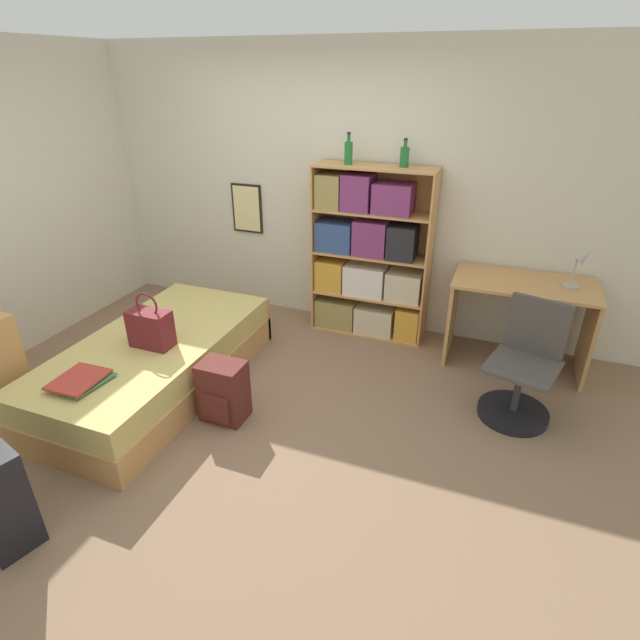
{
  "coord_description": "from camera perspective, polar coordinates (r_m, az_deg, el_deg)",
  "views": [
    {
      "loc": [
        1.75,
        -2.73,
        2.35
      ],
      "look_at": [
        0.62,
        0.21,
        0.75
      ],
      "focal_mm": 28.0,
      "sensor_mm": 36.0,
      "label": 1
    }
  ],
  "objects": [
    {
      "name": "bed",
      "position": [
        4.28,
        -18.16,
        -4.56
      ],
      "size": [
        1.04,
        2.1,
        0.43
      ],
      "color": "tan",
      "rests_on": "ground_plane"
    },
    {
      "name": "waste_bin",
      "position": [
        4.67,
        23.14,
        -3.71
      ],
      "size": [
        0.25,
        0.25,
        0.28
      ],
      "color": "slate",
      "rests_on": "ground_plane"
    },
    {
      "name": "backpack",
      "position": [
        3.76,
        -11.03,
        -8.01
      ],
      "size": [
        0.33,
        0.27,
        0.46
      ],
      "color": "#56231E",
      "rests_on": "ground_plane"
    },
    {
      "name": "desk_chair",
      "position": [
        3.99,
        21.95,
        -6.62
      ],
      "size": [
        0.57,
        0.57,
        0.89
      ],
      "color": "black",
      "rests_on": "ground_plane"
    },
    {
      "name": "book_stack_on_bed",
      "position": [
        3.76,
        -25.67,
        -6.27
      ],
      "size": [
        0.32,
        0.38,
        0.05
      ],
      "color": "#427A4C",
      "rests_on": "bed"
    },
    {
      "name": "ground_plane",
      "position": [
        4.01,
        -9.49,
        -9.44
      ],
      "size": [
        14.0,
        14.0,
        0.0
      ],
      "primitive_type": "plane",
      "color": "#84664C"
    },
    {
      "name": "bookcase",
      "position": [
        4.72,
        5.48,
        6.9
      ],
      "size": [
        1.08,
        0.35,
        1.6
      ],
      "color": "tan",
      "rests_on": "ground_plane"
    },
    {
      "name": "bottle_brown",
      "position": [
        4.45,
        9.65,
        17.98
      ],
      "size": [
        0.08,
        0.08,
        0.23
      ],
      "color": "#1E6B2D",
      "rests_on": "bookcase"
    },
    {
      "name": "desk",
      "position": [
        4.54,
        21.92,
        1.24
      ],
      "size": [
        1.14,
        0.61,
        0.77
      ],
      "color": "tan",
      "rests_on": "ground_plane"
    },
    {
      "name": "handbag",
      "position": [
        4.0,
        -18.8,
        -0.86
      ],
      "size": [
        0.32,
        0.17,
        0.44
      ],
      "color": "maroon",
      "rests_on": "bed"
    },
    {
      "name": "desk_lamp",
      "position": [
        4.43,
        27.69,
        5.98
      ],
      "size": [
        0.18,
        0.13,
        0.35
      ],
      "color": "#ADA89E",
      "rests_on": "desk"
    },
    {
      "name": "wall_back",
      "position": [
        4.95,
        -0.19,
        14.67
      ],
      "size": [
        10.0,
        0.09,
        2.6
      ],
      "color": "beige",
      "rests_on": "ground_plane"
    },
    {
      "name": "bottle_green",
      "position": [
        4.53,
        3.28,
        18.61
      ],
      "size": [
        0.07,
        0.07,
        0.27
      ],
      "color": "#1E6B2D",
      "rests_on": "bookcase"
    }
  ]
}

